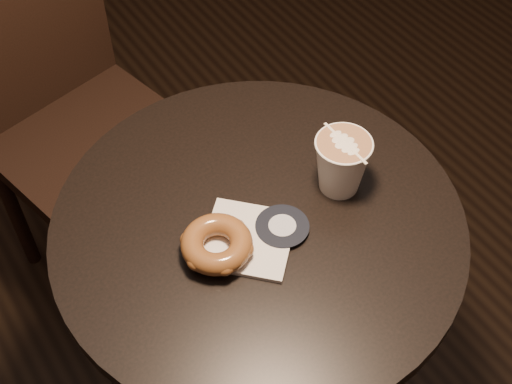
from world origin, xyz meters
TOP-DOWN VIEW (x-y plane):
  - cafe_table at (0.00, 0.00)m, footprint 0.70×0.70m
  - chair at (-0.10, 0.67)m, footprint 0.50×0.50m
  - pastry_bag at (-0.04, -0.02)m, footprint 0.20×0.20m
  - doughnut at (-0.09, -0.02)m, footprint 0.12×0.12m
  - latte_cup at (0.16, -0.01)m, footprint 0.10×0.10m

SIDE VIEW (x-z plane):
  - cafe_table at x=0.00m, z-range 0.18..0.93m
  - chair at x=-0.10m, z-range 0.06..1.12m
  - pastry_bag at x=-0.04m, z-range 0.75..0.76m
  - doughnut at x=-0.09m, z-range 0.76..0.80m
  - latte_cup at x=0.16m, z-range 0.75..0.86m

